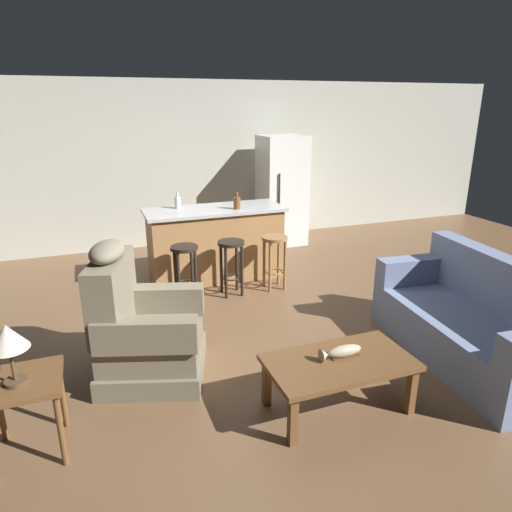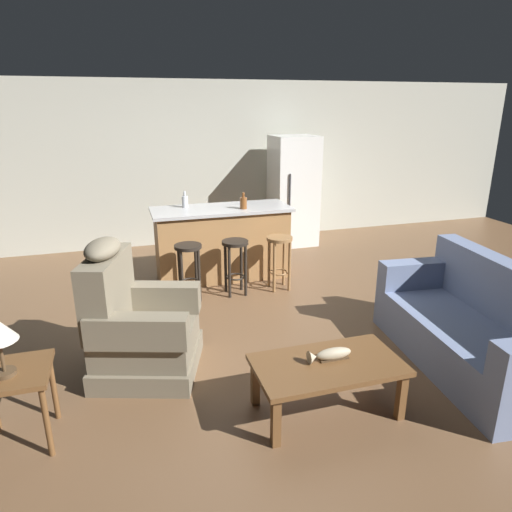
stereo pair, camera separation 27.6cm
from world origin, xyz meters
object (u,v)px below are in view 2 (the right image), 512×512
end_table (14,384)px  refrigerator (293,191)px  bottle_tall_green (185,201)px  bottle_short_amber (243,203)px  bar_stool_middle (235,257)px  couch (474,330)px  recliner_near_lamp (137,326)px  fish_figurine (330,355)px  kitchen_island (222,243)px  bar_stool_right (279,253)px  bar_stool_left (189,262)px  coffee_table (328,369)px

end_table → refrigerator: (3.52, 3.92, 0.42)m
bottle_tall_green → bottle_short_amber: 0.77m
bar_stool_middle → bottle_short_amber: bottle_short_amber is taller
couch → recliner_near_lamp: size_ratio=1.64×
fish_figurine → bottle_short_amber: size_ratio=1.61×
bottle_tall_green → bar_stool_middle: bearing=-59.8°
kitchen_island → bar_stool_right: kitchen_island is taller
bar_stool_left → bar_stool_right: same height
recliner_near_lamp → bar_stool_left: (0.67, 1.41, 0.05)m
recliner_near_lamp → bar_stool_middle: (1.24, 1.41, 0.05)m
kitchen_island → refrigerator: size_ratio=1.02×
bar_stool_left → recliner_near_lamp: bearing=-115.5°
recliner_near_lamp → kitchen_island: 2.37m
kitchen_island → bar_stool_middle: 0.63m
fish_figurine → bar_stool_right: size_ratio=0.50×
fish_figurine → recliner_near_lamp: recliner_near_lamp is taller
recliner_near_lamp → refrigerator: 4.23m
bar_stool_left → bottle_short_amber: bottle_short_amber is taller
recliner_near_lamp → kitchen_island: size_ratio=0.67×
bottle_short_amber → bar_stool_right: bearing=-56.5°
bottle_tall_green → kitchen_island: bearing=-20.3°
bar_stool_middle → recliner_near_lamp: bearing=-131.4°
kitchen_island → bar_stool_right: 0.86m
bar_stool_middle → bottle_tall_green: bottle_tall_green is taller
end_table → refrigerator: refrigerator is taller
fish_figurine → bar_stool_left: size_ratio=0.50×
couch → bottle_tall_green: size_ratio=9.30×
bar_stool_middle → bottle_short_amber: bearing=63.7°
bar_stool_middle → bottle_short_amber: size_ratio=3.22×
couch → bar_stool_right: size_ratio=2.90×
bar_stool_left → refrigerator: refrigerator is taller
kitchen_island → bottle_short_amber: (0.26, -0.14, 0.55)m
bar_stool_left → bar_stool_right: size_ratio=1.00×
bar_stool_right → bar_stool_middle: bearing=180.0°
bar_stool_left → bottle_tall_green: 0.98m
kitchen_island → refrigerator: bearing=39.1°
recliner_near_lamp → kitchen_island: (1.22, 2.04, 0.06)m
couch → recliner_near_lamp: recliner_near_lamp is taller
refrigerator → bottle_short_amber: bearing=-132.2°
bar_stool_middle → refrigerator: size_ratio=0.39×
coffee_table → bar_stool_left: size_ratio=1.62×
fish_figurine → bottle_tall_green: 3.27m
bar_stool_left → bottle_tall_green: bearing=82.6°
couch → bottle_short_amber: 3.08m
couch → kitchen_island: kitchen_island is taller
fish_figurine → bar_stool_left: bar_stool_left is taller
fish_figurine → kitchen_island: 3.00m
bar_stool_left → kitchen_island: bearing=49.1°
bar_stool_right → bottle_short_amber: bottle_short_amber is taller
kitchen_island → bottle_tall_green: bottle_tall_green is taller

